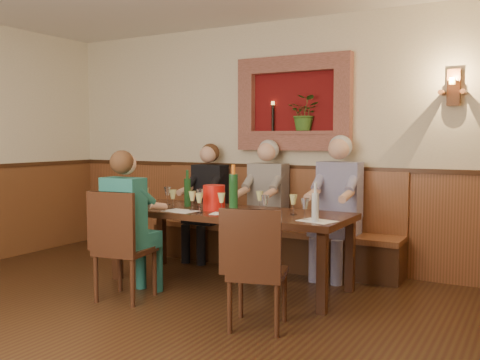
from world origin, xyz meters
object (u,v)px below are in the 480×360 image
(chair_near_left, at_px, (124,268))
(spittoon_bucket, at_px, (214,198))
(person_bench_right, at_px, (336,218))
(wine_bottle_green_a, at_px, (233,192))
(water_bottle, at_px, (315,206))
(person_bench_mid, at_px, (264,215))
(chair_near_right, at_px, (257,293))
(wine_bottle_green_b, at_px, (187,191))
(person_chair_front, at_px, (131,237))
(person_bench_left, at_px, (206,212))
(dining_table, at_px, (229,218))
(bench, at_px, (271,237))

(chair_near_left, distance_m, spittoon_bucket, 1.10)
(person_bench_right, distance_m, wine_bottle_green_a, 1.21)
(spittoon_bucket, xyz_separation_m, water_bottle, (1.15, -0.21, 0.01))
(person_bench_mid, relative_size, wine_bottle_green_a, 3.15)
(water_bottle, bearing_deg, chair_near_right, -107.54)
(wine_bottle_green_b, bearing_deg, person_chair_front, -93.55)
(person_bench_left, bearing_deg, wine_bottle_green_a, -45.38)
(chair_near_right, height_order, wine_bottle_green_b, wine_bottle_green_b)
(wine_bottle_green_a, bearing_deg, dining_table, 139.09)
(person_bench_left, distance_m, wine_bottle_green_b, 0.89)
(chair_near_left, bearing_deg, dining_table, 47.92)
(chair_near_left, relative_size, water_bottle, 2.95)
(person_bench_left, bearing_deg, chair_near_left, -82.32)
(wine_bottle_green_b, xyz_separation_m, water_bottle, (1.54, -0.33, -0.02))
(person_bench_mid, distance_m, water_bottle, 1.55)
(person_bench_mid, relative_size, wine_bottle_green_b, 3.80)
(person_chair_front, distance_m, wine_bottle_green_a, 1.05)
(wine_bottle_green_a, relative_size, water_bottle, 1.36)
(bench, bearing_deg, person_bench_right, -7.52)
(person_chair_front, height_order, wine_bottle_green_b, person_chair_front)
(person_bench_left, bearing_deg, person_chair_front, -81.99)
(person_chair_front, bearing_deg, person_bench_mid, 71.00)
(wine_bottle_green_a, bearing_deg, person_bench_left, 134.62)
(chair_near_right, xyz_separation_m, wine_bottle_green_a, (-0.70, 0.84, 0.67))
(bench, distance_m, wine_bottle_green_a, 1.21)
(wine_bottle_green_a, bearing_deg, spittoon_bucket, 171.97)
(person_bench_mid, height_order, water_bottle, person_bench_mid)
(person_bench_left, distance_m, person_bench_mid, 0.78)
(chair_near_right, bearing_deg, spittoon_bucket, 121.24)
(wine_bottle_green_b, distance_m, water_bottle, 1.58)
(dining_table, bearing_deg, person_chair_front, -126.82)
(chair_near_right, xyz_separation_m, person_bench_left, (-1.62, 1.77, 0.30))
(person_bench_left, bearing_deg, wine_bottle_green_b, -70.32)
(person_bench_right, bearing_deg, chair_near_right, -90.38)
(person_chair_front, distance_m, water_bottle, 1.71)
(chair_near_left, height_order, wine_bottle_green_b, wine_bottle_green_b)
(dining_table, height_order, spittoon_bucket, spittoon_bucket)
(bench, distance_m, water_bottle, 1.68)
(dining_table, relative_size, chair_near_right, 2.54)
(bench, height_order, water_bottle, bench)
(person_bench_right, bearing_deg, chair_near_left, -129.29)
(person_bench_left, bearing_deg, person_bench_right, -0.11)
(chair_near_right, relative_size, water_bottle, 2.79)
(person_chair_front, bearing_deg, chair_near_right, -6.20)
(chair_near_left, bearing_deg, person_bench_mid, 63.62)
(chair_near_left, bearing_deg, spittoon_bucket, 52.70)
(wine_bottle_green_a, bearing_deg, person_bench_right, 52.65)
(person_bench_right, distance_m, spittoon_bucket, 1.33)
(chair_near_left, relative_size, person_bench_left, 0.71)
(spittoon_bucket, xyz_separation_m, wine_bottle_green_a, (0.24, -0.03, 0.07))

